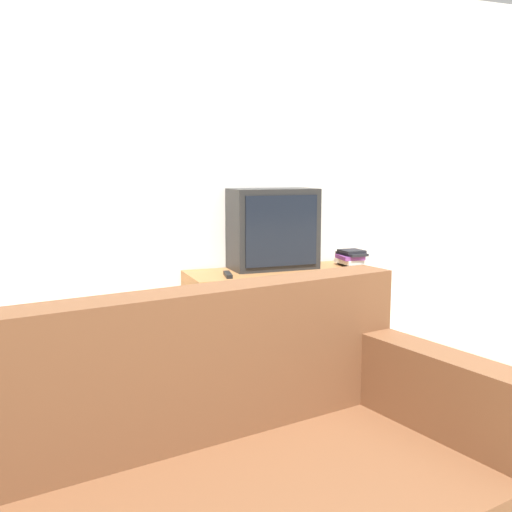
# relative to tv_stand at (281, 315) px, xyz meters

# --- Properties ---
(wall_back) EXTENTS (9.00, 0.06, 2.60)m
(wall_back) POSITION_rel_tv_stand_xyz_m (-0.19, 0.28, 0.99)
(wall_back) COLOR white
(wall_back) RESTS_ON ground_plane
(tv_stand) EXTENTS (1.28, 0.47, 0.63)m
(tv_stand) POSITION_rel_tv_stand_xyz_m (0.00, 0.00, 0.00)
(tv_stand) COLOR #9E6638
(tv_stand) RESTS_ON ground_plane
(television) EXTENTS (0.59, 0.31, 0.55)m
(television) POSITION_rel_tv_stand_xyz_m (-0.03, 0.08, 0.59)
(television) COLOR black
(television) RESTS_ON tv_stand
(book_stack) EXTENTS (0.17, 0.23, 0.11)m
(book_stack) POSITION_rel_tv_stand_xyz_m (0.53, -0.02, 0.37)
(book_stack) COLOR black
(book_stack) RESTS_ON tv_stand
(remote_on_stand) EXTENTS (0.07, 0.18, 0.02)m
(remote_on_stand) POSITION_rel_tv_stand_xyz_m (-0.42, -0.10, 0.33)
(remote_on_stand) COLOR black
(remote_on_stand) RESTS_ON tv_stand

